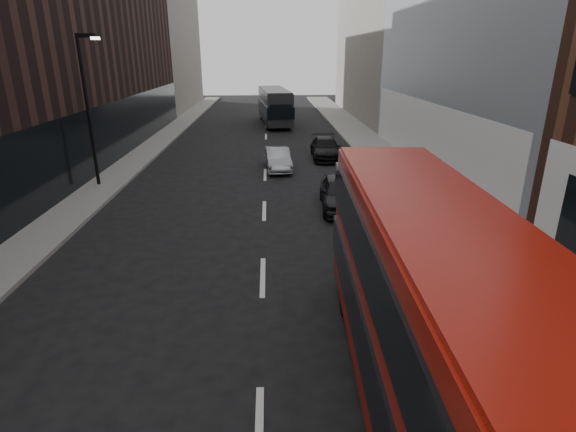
{
  "coord_description": "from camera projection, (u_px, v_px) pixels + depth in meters",
  "views": [
    {
      "loc": [
        0.25,
        -4.02,
        6.3
      ],
      "look_at": [
        0.69,
        6.43,
        2.5
      ],
      "focal_mm": 28.0,
      "sensor_mm": 36.0,
      "label": 1
    }
  ],
  "objects": [
    {
      "name": "building_left_far",
      "position": [
        167.0,
        51.0,
        52.07
      ],
      "size": [
        5.0,
        20.0,
        13.0
      ],
      "primitive_type": "cube",
      "color": "slate",
      "rests_on": "ground"
    },
    {
      "name": "grey_bus",
      "position": [
        275.0,
        105.0,
        41.84
      ],
      "size": [
        3.25,
        10.05,
        3.2
      ],
      "rotation": [
        0.0,
        0.0,
        0.09
      ],
      "color": "black",
      "rests_on": "ground"
    },
    {
      "name": "street_lamp",
      "position": [
        88.0,
        101.0,
        21.06
      ],
      "size": [
        1.06,
        0.22,
        7.0
      ],
      "color": "black",
      "rests_on": "sidewalk_left"
    },
    {
      "name": "sidewalk_left",
      "position": [
        142.0,
        155.0,
        29.05
      ],
      "size": [
        2.0,
        80.0,
        0.15
      ],
      "primitive_type": "cube",
      "color": "slate",
      "rests_on": "ground"
    },
    {
      "name": "building_victorian",
      "position": [
        380.0,
        17.0,
        44.38
      ],
      "size": [
        6.5,
        24.0,
        21.0
      ],
      "color": "slate",
      "rests_on": "ground"
    },
    {
      "name": "car_a",
      "position": [
        340.0,
        193.0,
        19.15
      ],
      "size": [
        1.88,
        4.17,
        1.39
      ],
      "primitive_type": "imported",
      "rotation": [
        0.0,
        0.0,
        -0.06
      ],
      "color": "black",
      "rests_on": "ground"
    },
    {
      "name": "car_b",
      "position": [
        278.0,
        159.0,
        25.58
      ],
      "size": [
        1.58,
        3.82,
        1.23
      ],
      "primitive_type": "imported",
      "rotation": [
        0.0,
        0.0,
        0.08
      ],
      "color": "#9799A0",
      "rests_on": "ground"
    },
    {
      "name": "building_left_mid",
      "position": [
        99.0,
        42.0,
        31.24
      ],
      "size": [
        5.0,
        24.0,
        14.0
      ],
      "primitive_type": "cube",
      "color": "black",
      "rests_on": "ground"
    },
    {
      "name": "sidewalk_right",
      "position": [
        379.0,
        153.0,
        29.66
      ],
      "size": [
        3.0,
        80.0,
        0.15
      ],
      "primitive_type": "cube",
      "color": "slate",
      "rests_on": "ground"
    },
    {
      "name": "car_c",
      "position": [
        326.0,
        148.0,
        28.39
      ],
      "size": [
        1.87,
        4.42,
        1.27
      ],
      "primitive_type": "imported",
      "rotation": [
        0.0,
        0.0,
        -0.02
      ],
      "color": "black",
      "rests_on": "ground"
    },
    {
      "name": "red_bus",
      "position": [
        427.0,
        302.0,
        7.82
      ],
      "size": [
        2.81,
        10.01,
        4.01
      ],
      "rotation": [
        0.0,
        0.0,
        -0.05
      ],
      "color": "maroon",
      "rests_on": "ground"
    }
  ]
}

